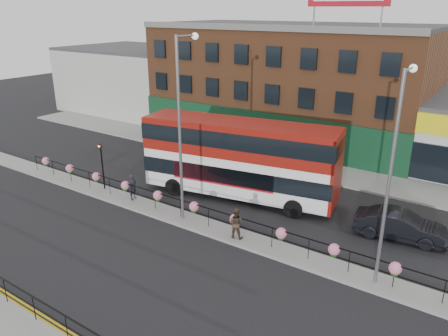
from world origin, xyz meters
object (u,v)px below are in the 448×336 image
Objects in this scene: lamp_column_west at (182,115)px; pedestrian_a at (133,187)px; pedestrian_b at (236,223)px; double_decker_bus at (240,152)px; lamp_column_east at (393,163)px; car at (400,226)px.

pedestrian_a is at bearing 178.92° from lamp_column_west.
double_decker_bus is at bearing -74.34° from pedestrian_b.
lamp_column_east is (15.42, -0.12, 4.75)m from pedestrian_a.
double_decker_bus is 2.63× the size of car.
pedestrian_b is 6.46m from lamp_column_west.
lamp_column_east is (0.18, -4.67, 4.95)m from car.
lamp_column_east is (7.32, 0.39, 4.72)m from pedestrian_b.
lamp_column_west reaches higher than car.
pedestrian_b reaches higher than pedestrian_a.
double_decker_bus is at bearing 78.05° from lamp_column_west.
car is at bearing -78.76° from pedestrian_a.
lamp_column_west is (-10.90, -4.64, 5.46)m from car.
double_decker_bus is 5.46m from lamp_column_west.
car is 13.04m from lamp_column_west.
car is 2.85× the size of pedestrian_b.
pedestrian_a is 0.16× the size of lamp_column_west.
car is at bearing -159.47° from pedestrian_b.
pedestrian_b is (2.83, -4.81, -2.10)m from double_decker_bus.
double_decker_bus is 7.12m from pedestrian_a.
lamp_column_west is 11.09m from lamp_column_east.
lamp_column_west reaches higher than double_decker_bus.
pedestrian_b is 8.72m from lamp_column_east.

